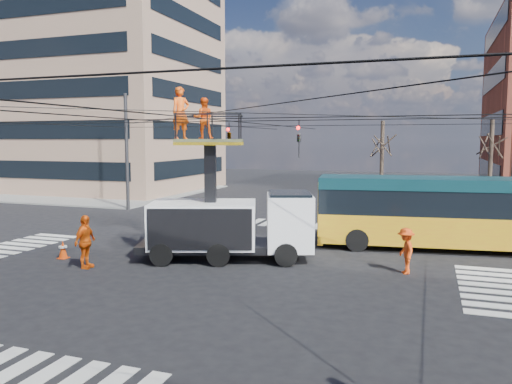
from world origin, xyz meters
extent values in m
plane|color=black|center=(0.00, 0.00, 0.00)|extent=(120.00, 120.00, 0.00)
cube|color=slate|center=(-21.00, 21.00, 0.06)|extent=(18.00, 18.00, 0.12)
cube|color=#9C7C63|center=(-22.00, 24.00, 15.00)|extent=(18.00, 16.00, 30.00)
cube|color=black|center=(-22.00, 16.00, 2.33)|extent=(15.30, 0.12, 1.50)
cube|color=black|center=(-13.00, 24.00, 2.33)|extent=(0.12, 13.60, 1.50)
cube|color=black|center=(-22.00, 16.00, 5.67)|extent=(15.30, 0.12, 1.50)
cube|color=black|center=(-13.00, 24.00, 5.67)|extent=(0.12, 13.60, 1.50)
cube|color=black|center=(-22.00, 16.00, 9.00)|extent=(15.30, 0.12, 1.50)
cube|color=black|center=(-13.00, 24.00, 9.00)|extent=(0.12, 13.60, 1.50)
cube|color=black|center=(-22.00, 16.00, 12.33)|extent=(15.30, 0.12, 1.50)
cube|color=black|center=(-13.00, 24.00, 12.33)|extent=(0.12, 13.60, 1.50)
cube|color=black|center=(-22.00, 16.00, 15.67)|extent=(15.30, 0.12, 1.50)
cube|color=black|center=(-13.00, 24.00, 15.67)|extent=(0.12, 13.60, 1.50)
cube|color=black|center=(12.00, 24.00, 2.45)|extent=(0.12, 13.60, 1.58)
cube|color=black|center=(12.00, 24.00, 5.95)|extent=(0.12, 13.60, 1.57)
cube|color=black|center=(12.00, 24.00, 9.45)|extent=(0.12, 13.60, 1.57)
cube|color=black|center=(12.00, 24.00, 12.95)|extent=(0.12, 13.60, 1.57)
cylinder|color=#2D2D30|center=(-12.00, 12.00, 4.00)|extent=(0.24, 0.24, 8.00)
cylinder|color=black|center=(0.00, 12.00, 5.70)|extent=(24.00, 0.03, 0.03)
cylinder|color=black|center=(0.00, 0.00, 5.90)|extent=(24.02, 24.02, 0.03)
cylinder|color=black|center=(0.00, 0.00, 5.90)|extent=(24.02, 24.02, 0.03)
cylinder|color=black|center=(0.00, -1.20, 5.60)|extent=(24.00, 0.03, 0.03)
cylinder|color=black|center=(0.00, 1.20, 5.60)|extent=(24.00, 0.03, 0.03)
cylinder|color=black|center=(-1.20, 0.00, 5.50)|extent=(0.03, 24.00, 0.03)
cylinder|color=black|center=(1.20, 0.00, 5.50)|extent=(0.03, 24.00, 0.03)
imported|color=black|center=(2.50, 3.00, 5.10)|extent=(0.16, 0.20, 1.00)
imported|color=black|center=(-1.50, 5.00, 5.35)|extent=(0.26, 1.24, 0.50)
cylinder|color=#382B21|center=(5.00, 13.50, 3.00)|extent=(0.24, 0.24, 6.00)
cylinder|color=#382B21|center=(11.00, 13.50, 3.00)|extent=(0.24, 0.24, 6.00)
cube|color=black|center=(0.00, 0.91, 0.55)|extent=(7.34, 4.33, 0.30)
cube|color=white|center=(2.46, 1.75, 1.55)|extent=(2.48, 2.85, 2.20)
cube|color=black|center=(2.46, 1.75, 2.35)|extent=(2.25, 2.69, 0.80)
cube|color=white|center=(-0.85, 0.62, 1.45)|extent=(4.78, 3.72, 1.80)
cylinder|color=black|center=(2.64, 0.59, 0.45)|extent=(0.96, 0.62, 0.90)
cylinder|color=black|center=(1.90, 2.77, 0.45)|extent=(0.96, 0.62, 0.90)
cylinder|color=black|center=(0.18, -0.24, 0.45)|extent=(0.96, 0.62, 0.90)
cylinder|color=black|center=(-0.56, 1.94, 0.45)|extent=(0.96, 0.62, 0.90)
cylinder|color=black|center=(-1.90, -0.95, 0.45)|extent=(0.96, 0.62, 0.90)
cylinder|color=black|center=(-2.64, 1.23, 0.45)|extent=(0.96, 0.62, 0.90)
cube|color=black|center=(-0.57, 0.72, 3.11)|extent=(0.57, 0.57, 3.43)
cube|color=#4E4F2F|center=(-0.57, 0.72, 4.83)|extent=(3.14, 2.82, 0.12)
cube|color=yellow|center=(-0.57, 0.72, 4.71)|extent=(3.14, 2.82, 0.12)
imported|color=#FF5810|center=(-1.42, -0.11, 5.89)|extent=(0.82, 0.87, 2.01)
imported|color=#FF5810|center=(-0.95, 0.94, 5.72)|extent=(1.00, 0.92, 1.66)
cube|color=gold|center=(8.67, 5.77, 0.95)|extent=(11.61, 4.06, 1.30)
cube|color=black|center=(8.67, 5.77, 2.15)|extent=(11.60, 4.01, 1.10)
cube|color=#0C2D34|center=(8.67, 5.77, 2.95)|extent=(11.61, 4.06, 0.50)
cube|color=gold|center=(3.13, 5.04, 1.60)|extent=(0.57, 2.48, 2.80)
cube|color=black|center=(3.08, 5.04, 0.45)|extent=(0.49, 2.60, 0.30)
cube|color=gold|center=(3.23, 5.05, 2.85)|extent=(0.31, 1.60, 0.35)
cylinder|color=black|center=(4.88, 4.08, 0.50)|extent=(1.03, 0.43, 1.00)
cylinder|color=black|center=(4.57, 6.42, 0.50)|extent=(1.03, 0.43, 1.00)
cone|color=#D83D09|center=(-6.36, -1.19, 0.38)|extent=(0.36, 0.36, 0.75)
imported|color=orange|center=(-4.46, -2.19, 1.01)|extent=(0.58, 1.22, 2.03)
imported|color=#DD3F0E|center=(7.04, 1.02, 0.84)|extent=(0.94, 1.23, 1.68)
camera|label=1|loc=(7.76, -17.56, 4.86)|focal=35.00mm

